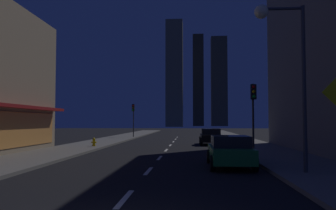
% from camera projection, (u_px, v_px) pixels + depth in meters
% --- Properties ---
extents(ground_plane, '(78.00, 136.00, 0.10)m').
position_uv_depth(ground_plane, '(175.00, 141.00, 37.87)').
color(ground_plane, black).
extents(sidewalk_right, '(4.00, 76.00, 0.15)m').
position_uv_depth(sidewalk_right, '(238.00, 140.00, 37.41)').
color(sidewalk_right, '#605E59').
rests_on(sidewalk_right, ground).
extents(sidewalk_left, '(4.00, 76.00, 0.15)m').
position_uv_depth(sidewalk_left, '(113.00, 139.00, 38.35)').
color(sidewalk_left, '#605E59').
rests_on(sidewalk_left, ground).
extents(lane_marking_center, '(0.16, 43.80, 0.01)m').
position_uv_depth(lane_marking_center, '(166.00, 150.00, 24.72)').
color(lane_marking_center, silver).
rests_on(lane_marking_center, ground).
extents(skyscraper_distant_tall, '(6.88, 7.35, 43.56)m').
position_uv_depth(skyscraper_distant_tall, '(174.00, 74.00, 139.38)').
color(skyscraper_distant_tall, '#635E4A').
rests_on(skyscraper_distant_tall, ground).
extents(skyscraper_distant_mid, '(5.00, 8.54, 43.07)m').
position_uv_depth(skyscraper_distant_mid, '(198.00, 81.00, 161.27)').
color(skyscraper_distant_mid, '#2E2C23').
rests_on(skyscraper_distant_mid, ground).
extents(skyscraper_distant_short, '(7.38, 5.87, 42.06)m').
position_uv_depth(skyscraper_distant_short, '(219.00, 81.00, 159.84)').
color(skyscraper_distant_short, '#413D30').
rests_on(skyscraper_distant_short, ground).
extents(car_parked_near, '(1.98, 4.24, 1.45)m').
position_uv_depth(car_parked_near, '(230.00, 151.00, 15.63)').
color(car_parked_near, '#1E722D').
rests_on(car_parked_near, ground).
extents(car_parked_far, '(1.98, 4.24, 1.45)m').
position_uv_depth(car_parked_far, '(211.00, 136.00, 30.77)').
color(car_parked_far, black).
rests_on(car_parked_far, ground).
extents(fire_hydrant_far_left, '(0.42, 0.30, 0.65)m').
position_uv_depth(fire_hydrant_far_left, '(94.00, 142.00, 26.97)').
color(fire_hydrant_far_left, gold).
rests_on(fire_hydrant_far_left, sidewalk_left).
extents(traffic_light_near_right, '(0.32, 0.48, 4.20)m').
position_uv_depth(traffic_light_near_right, '(253.00, 103.00, 20.03)').
color(traffic_light_near_right, '#2D2D2D').
rests_on(traffic_light_near_right, sidewalk_right).
extents(traffic_light_far_left, '(0.32, 0.48, 4.20)m').
position_uv_depth(traffic_light_far_left, '(133.00, 113.00, 43.18)').
color(traffic_light_far_left, '#2D2D2D').
rests_on(traffic_light_far_left, sidewalk_left).
extents(street_lamp_right, '(1.96, 0.56, 6.58)m').
position_uv_depth(street_lamp_right, '(282.00, 46.00, 13.30)').
color(street_lamp_right, '#38383D').
rests_on(street_lamp_right, sidewalk_right).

